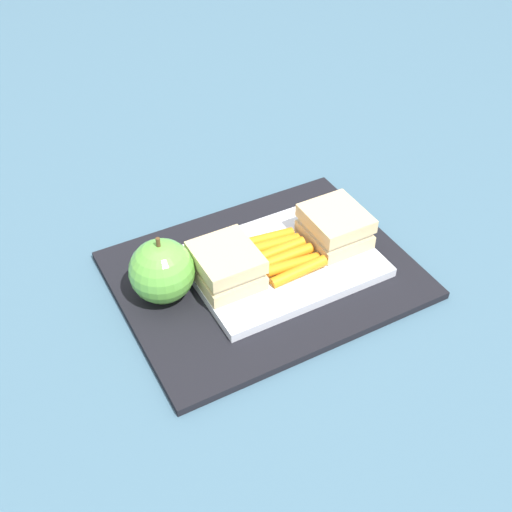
{
  "coord_description": "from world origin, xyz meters",
  "views": [
    {
      "loc": [
        0.3,
        0.52,
        0.57
      ],
      "look_at": [
        0.01,
        0.0,
        0.04
      ],
      "focal_mm": 45.6,
      "sensor_mm": 36.0,
      "label": 1
    }
  ],
  "objects": [
    {
      "name": "apple",
      "position": [
        0.13,
        -0.02,
        0.05
      ],
      "size": [
        0.08,
        0.08,
        0.09
      ],
      "color": "#66B742",
      "rests_on": "lunchbag_mat"
    },
    {
      "name": "sandwich_half_right",
      "position": [
        0.05,
        0.0,
        0.04
      ],
      "size": [
        0.07,
        0.08,
        0.04
      ],
      "color": "#DBC189",
      "rests_on": "food_tray"
    },
    {
      "name": "carrot_sticks_bundle",
      "position": [
        -0.03,
        0.0,
        0.03
      ],
      "size": [
        0.08,
        0.09,
        0.02
      ],
      "color": "orange",
      "rests_on": "food_tray"
    },
    {
      "name": "lunchbag_mat",
      "position": [
        0.0,
        0.0,
        0.01
      ],
      "size": [
        0.36,
        0.28,
        0.01
      ],
      "primitive_type": "cube",
      "color": "black",
      "rests_on": "ground_plane"
    },
    {
      "name": "sandwich_half_left",
      "position": [
        -0.1,
        0.0,
        0.04
      ],
      "size": [
        0.07,
        0.08,
        0.04
      ],
      "color": "#DBC189",
      "rests_on": "food_tray"
    },
    {
      "name": "food_tray",
      "position": [
        -0.03,
        0.0,
        0.02
      ],
      "size": [
        0.23,
        0.17,
        0.01
      ],
      "primitive_type": "cube",
      "color": "white",
      "rests_on": "lunchbag_mat"
    },
    {
      "name": "ground_plane",
      "position": [
        0.0,
        0.0,
        0.0
      ],
      "size": [
        2.4,
        2.4,
        0.0
      ],
      "primitive_type": "plane",
      "color": "#42667A"
    }
  ]
}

